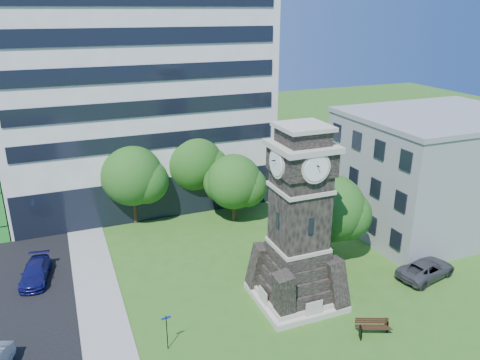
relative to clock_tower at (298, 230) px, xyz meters
name	(u,v)px	position (x,y,z in m)	size (l,w,h in m)	color
ground	(268,327)	(-3.00, -2.00, -5.28)	(160.00, 160.00, 0.00)	#2F611B
sidewalk	(102,316)	(-12.50, 3.00, -5.25)	(3.00, 70.00, 0.06)	gray
clock_tower	(298,230)	(0.00, 0.00, 0.00)	(5.40, 5.40, 12.22)	#BCB3A4
office_tall	(129,58)	(-6.20, 23.84, 8.94)	(26.20, 15.11, 28.60)	white
office_low	(435,171)	(16.97, 6.00, -0.07)	(15.20, 12.20, 10.40)	gray
car_street_north	(36,272)	(-16.47, 9.22, -4.64)	(1.80, 4.43, 1.29)	#121451
car_east_lot	(426,269)	(10.30, -1.09, -4.61)	(2.23, 4.84, 1.34)	#46464A
park_bench	(373,326)	(2.66, -4.98, -4.73)	(2.03, 0.54, 1.05)	black
street_sign	(167,328)	(-9.29, -1.64, -3.85)	(0.55, 0.05, 2.28)	black
tree_nw	(133,177)	(-7.87, 16.45, -0.81)	(6.06, 5.51, 7.41)	#332114
tree_nc	(193,162)	(-1.81, 17.92, -0.56)	(6.56, 5.97, 7.90)	#332114
tree_ne	(235,183)	(0.78, 13.43, -1.54)	(5.57, 5.07, 6.43)	#332114
tree_east	(332,210)	(4.94, 3.73, -0.98)	(5.70, 5.18, 7.08)	#332114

